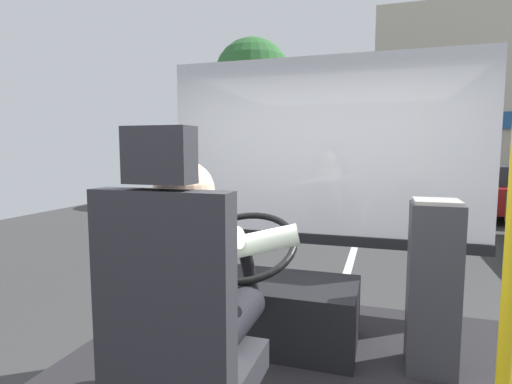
{
  "coord_description": "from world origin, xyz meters",
  "views": [
    {
      "loc": [
        0.48,
        -1.61,
        1.86
      ],
      "look_at": [
        -0.37,
        1.08,
        1.56
      ],
      "focal_mm": 28.57,
      "sensor_mm": 36.0,
      "label": 1
    }
  ],
  "objects_px": {
    "parked_car_red": "(504,190)",
    "parked_car_charcoal": "(473,175)",
    "driver_seat": "(179,342)",
    "fare_box": "(433,286)",
    "steering_console": "(268,308)",
    "parked_car_blue": "(455,171)",
    "bus_driver": "(194,287)"
  },
  "relations": [
    {
      "from": "parked_car_charcoal",
      "to": "driver_seat",
      "type": "bearing_deg",
      "value": -103.45
    },
    {
      "from": "parked_car_red",
      "to": "parked_car_blue",
      "type": "distance_m",
      "value": 10.63
    },
    {
      "from": "steering_console",
      "to": "fare_box",
      "type": "xyz_separation_m",
      "value": [
        0.95,
        -0.03,
        0.25
      ]
    },
    {
      "from": "driver_seat",
      "to": "parked_car_charcoal",
      "type": "relative_size",
      "value": 0.33
    },
    {
      "from": "driver_seat",
      "to": "steering_console",
      "type": "bearing_deg",
      "value": 90.0
    },
    {
      "from": "steering_console",
      "to": "fare_box",
      "type": "height_order",
      "value": "fare_box"
    },
    {
      "from": "driver_seat",
      "to": "parked_car_charcoal",
      "type": "xyz_separation_m",
      "value": [
        4.18,
        17.47,
        -0.41
      ]
    },
    {
      "from": "parked_car_blue",
      "to": "parked_car_charcoal",
      "type": "bearing_deg",
      "value": -90.13
    },
    {
      "from": "driver_seat",
      "to": "steering_console",
      "type": "relative_size",
      "value": 1.19
    },
    {
      "from": "driver_seat",
      "to": "steering_console",
      "type": "xyz_separation_m",
      "value": [
        0.0,
        1.17,
        -0.33
      ]
    },
    {
      "from": "fare_box",
      "to": "parked_car_charcoal",
      "type": "xyz_separation_m",
      "value": [
        3.23,
        16.33,
        -0.34
      ]
    },
    {
      "from": "bus_driver",
      "to": "steering_console",
      "type": "bearing_deg",
      "value": 90.0
    },
    {
      "from": "driver_seat",
      "to": "parked_car_blue",
      "type": "xyz_separation_m",
      "value": [
        4.19,
        22.03,
        -0.5
      ]
    },
    {
      "from": "parked_car_blue",
      "to": "fare_box",
      "type": "bearing_deg",
      "value": -98.81
    },
    {
      "from": "fare_box",
      "to": "parked_car_blue",
      "type": "relative_size",
      "value": 0.24
    },
    {
      "from": "driver_seat",
      "to": "parked_car_charcoal",
      "type": "bearing_deg",
      "value": 76.55
    },
    {
      "from": "driver_seat",
      "to": "parked_car_red",
      "type": "relative_size",
      "value": 0.33
    },
    {
      "from": "parked_car_blue",
      "to": "steering_console",
      "type": "bearing_deg",
      "value": -101.36
    },
    {
      "from": "driver_seat",
      "to": "steering_console",
      "type": "height_order",
      "value": "driver_seat"
    },
    {
      "from": "fare_box",
      "to": "parked_car_charcoal",
      "type": "bearing_deg",
      "value": 78.82
    },
    {
      "from": "steering_console",
      "to": "parked_car_red",
      "type": "bearing_deg",
      "value": 69.42
    },
    {
      "from": "driver_seat",
      "to": "fare_box",
      "type": "distance_m",
      "value": 1.48
    },
    {
      "from": "fare_box",
      "to": "parked_car_charcoal",
      "type": "relative_size",
      "value": 0.24
    },
    {
      "from": "parked_car_red",
      "to": "parked_car_charcoal",
      "type": "height_order",
      "value": "parked_car_charcoal"
    },
    {
      "from": "parked_car_red",
      "to": "parked_car_charcoal",
      "type": "bearing_deg",
      "value": 86.81
    },
    {
      "from": "fare_box",
      "to": "parked_car_blue",
      "type": "bearing_deg",
      "value": 81.19
    },
    {
      "from": "fare_box",
      "to": "parked_car_red",
      "type": "relative_size",
      "value": 0.24
    },
    {
      "from": "steering_console",
      "to": "driver_seat",
      "type": "bearing_deg",
      "value": -90.0
    },
    {
      "from": "steering_console",
      "to": "parked_car_charcoal",
      "type": "height_order",
      "value": "steering_console"
    },
    {
      "from": "bus_driver",
      "to": "steering_console",
      "type": "relative_size",
      "value": 0.68
    },
    {
      "from": "parked_car_charcoal",
      "to": "parked_car_blue",
      "type": "bearing_deg",
      "value": 89.87
    },
    {
      "from": "bus_driver",
      "to": "steering_console",
      "type": "distance_m",
      "value": 1.16
    }
  ]
}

